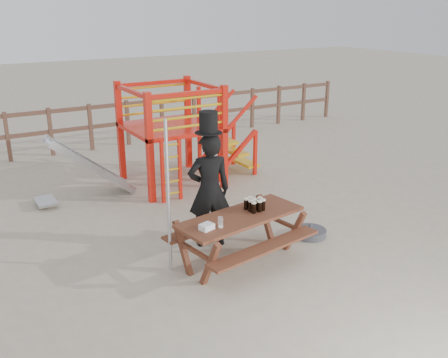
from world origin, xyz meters
TOP-DOWN VIEW (x-y plane):
  - ground at (0.00, 0.00)m, footprint 60.00×60.00m
  - back_fence at (0.00, 7.00)m, footprint 15.09×0.09m
  - playground_fort at (0.12, 3.58)m, footprint 4.71×1.84m
  - picnic_table at (-0.42, -0.05)m, footprint 2.05×1.56m
  - man_with_hat at (-0.53, 0.67)m, footprint 0.75×0.60m
  - metal_pole at (-1.40, 0.25)m, footprint 0.05×0.05m
  - parasol_base at (1.01, 0.08)m, footprint 0.52×0.52m
  - paper_bag at (-1.07, -0.22)m, footprint 0.21×0.18m
  - stout_pints at (-0.14, 0.01)m, footprint 0.26×0.27m
  - empty_glasses at (-0.87, -0.25)m, footprint 0.07×0.07m

SIDE VIEW (x-z plane):
  - ground at x=0.00m, z-range 0.00..0.00m
  - parasol_base at x=1.01m, z-range -0.05..0.17m
  - picnic_table at x=-0.42m, z-range 0.10..0.82m
  - back_fence at x=0.00m, z-range 0.14..1.34m
  - paper_bag at x=-1.07m, z-range 0.73..0.81m
  - empty_glasses at x=-0.87m, z-range 0.72..0.87m
  - stout_pints at x=-0.14m, z-range 0.73..0.90m
  - man_with_hat at x=-0.53m, z-range -0.11..2.00m
  - playground_fort at x=0.12m, z-range 0.02..2.12m
  - metal_pole at x=-1.40m, z-range 0.00..2.17m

